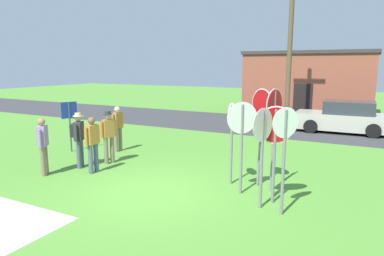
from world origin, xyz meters
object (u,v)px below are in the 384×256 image
(parked_car_on_street, at_px, (344,118))
(stop_sign_rear_right, at_px, (275,137))
(stop_sign_leaning_left, at_px, (232,131))
(info_panel_leftmost, at_px, (70,118))
(person_in_blue, at_px, (92,142))
(stop_sign_nearest, at_px, (274,122))
(stop_sign_center_cluster, at_px, (284,144))
(person_in_teal, at_px, (43,143))
(stop_sign_tallest, at_px, (261,120))
(person_near_signs, at_px, (118,126))
(person_in_dark_shirt, at_px, (108,133))
(person_holding_notes, at_px, (78,136))
(utility_pole, at_px, (290,44))
(stop_sign_low_front, at_px, (262,141))
(stop_sign_rear_left, at_px, (242,131))

(parked_car_on_street, xyz_separation_m, stop_sign_rear_right, (-0.74, -10.26, 0.90))
(stop_sign_leaning_left, xyz_separation_m, info_panel_leftmost, (-6.60, 0.61, -0.18))
(person_in_blue, height_order, info_panel_leftmost, info_panel_leftmost)
(stop_sign_nearest, bearing_deg, stop_sign_leaning_left, 177.09)
(stop_sign_center_cluster, distance_m, person_in_teal, 6.87)
(stop_sign_leaning_left, bearing_deg, person_in_blue, -166.41)
(person_in_teal, bearing_deg, stop_sign_nearest, 15.62)
(stop_sign_tallest, distance_m, person_near_signs, 5.99)
(stop_sign_rear_right, height_order, stop_sign_center_cluster, stop_sign_center_cluster)
(person_in_dark_shirt, bearing_deg, person_near_signs, 118.82)
(person_holding_notes, distance_m, person_in_dark_shirt, 0.95)
(parked_car_on_street, distance_m, stop_sign_rear_right, 10.32)
(person_holding_notes, relative_size, person_in_teal, 1.03)
(utility_pole, relative_size, stop_sign_rear_right, 3.52)
(stop_sign_low_front, xyz_separation_m, person_in_teal, (-6.32, -0.59, -0.60))
(stop_sign_nearest, xyz_separation_m, person_in_teal, (-6.26, -1.75, -0.86))
(stop_sign_nearest, xyz_separation_m, stop_sign_low_front, (0.06, -1.16, -0.26))
(stop_sign_rear_right, bearing_deg, person_holding_notes, 179.66)
(stop_sign_nearest, height_order, person_holding_notes, stop_sign_nearest)
(stop_sign_rear_left, distance_m, stop_sign_center_cluster, 1.45)
(parked_car_on_street, xyz_separation_m, stop_sign_leaning_left, (-2.10, -9.45, 0.78))
(person_in_teal, bearing_deg, stop_sign_low_front, 5.31)
(stop_sign_rear_right, height_order, stop_sign_tallest, stop_sign_tallest)
(person_holding_notes, xyz_separation_m, person_in_dark_shirt, (0.50, 0.80, 0.00))
(person_in_teal, bearing_deg, person_in_blue, 36.89)
(person_in_teal, bearing_deg, utility_pole, 68.04)
(person_holding_notes, height_order, person_in_teal, person_holding_notes)
(person_in_blue, bearing_deg, person_holding_notes, 165.03)
(utility_pole, height_order, stop_sign_rear_right, utility_pole)
(stop_sign_low_front, relative_size, stop_sign_leaning_left, 1.03)
(utility_pole, relative_size, info_panel_leftmost, 4.33)
(parked_car_on_street, distance_m, stop_sign_nearest, 9.63)
(stop_sign_leaning_left, relative_size, person_holding_notes, 1.28)
(stop_sign_tallest, bearing_deg, stop_sign_low_front, -72.30)
(parked_car_on_street, distance_m, person_near_signs, 10.73)
(utility_pole, bearing_deg, stop_sign_rear_left, -83.72)
(stop_sign_low_front, xyz_separation_m, person_near_signs, (-6.27, 2.70, -0.60))
(utility_pole, distance_m, stop_sign_tallest, 9.57)
(stop_sign_leaning_left, bearing_deg, person_in_teal, -160.60)
(person_near_signs, distance_m, person_in_dark_shirt, 1.64)
(stop_sign_rear_left, xyz_separation_m, info_panel_leftmost, (-7.08, 1.18, -0.30))
(info_panel_leftmost, bearing_deg, stop_sign_rear_left, -9.46)
(parked_car_on_street, xyz_separation_m, person_in_blue, (-6.12, -10.43, 0.26))
(stop_sign_nearest, relative_size, person_in_teal, 1.56)
(stop_sign_low_front, distance_m, stop_sign_rear_left, 0.95)
(stop_sign_nearest, xyz_separation_m, person_holding_notes, (-5.92, -0.71, -0.80))
(stop_sign_center_cluster, relative_size, stop_sign_tallest, 0.90)
(stop_sign_rear_left, bearing_deg, info_panel_leftmost, 170.54)
(person_in_blue, height_order, person_near_signs, same)
(stop_sign_rear_left, xyz_separation_m, stop_sign_center_cluster, (1.22, -0.79, -0.03))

